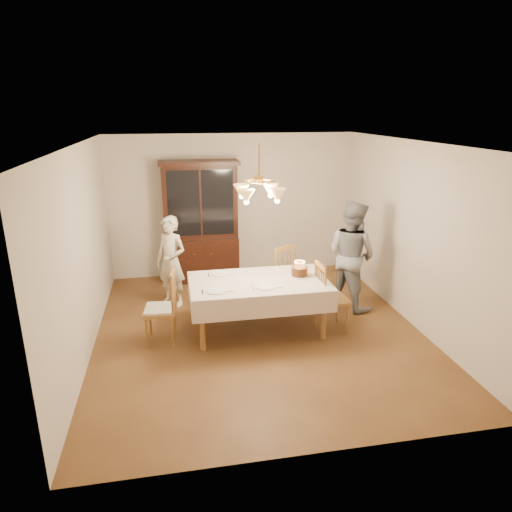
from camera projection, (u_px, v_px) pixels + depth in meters
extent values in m
plane|color=#553318|center=(259.00, 330.00, 6.51)|extent=(5.00, 5.00, 0.00)
plane|color=white|center=(259.00, 143.00, 5.71)|extent=(5.00, 5.00, 0.00)
plane|color=beige|center=(233.00, 206.00, 8.45)|extent=(4.50, 0.00, 4.50)
plane|color=beige|center=(316.00, 326.00, 3.78)|extent=(4.50, 0.00, 4.50)
plane|color=beige|center=(83.00, 252.00, 5.72)|extent=(0.00, 5.00, 5.00)
plane|color=beige|center=(413.00, 235.00, 6.51)|extent=(0.00, 5.00, 5.00)
cube|color=brown|center=(259.00, 282.00, 6.29)|extent=(1.80, 1.00, 0.04)
cube|color=beige|center=(259.00, 281.00, 6.28)|extent=(1.90, 1.10, 0.01)
cylinder|color=brown|center=(202.00, 325.00, 5.87)|extent=(0.07, 0.07, 0.71)
cylinder|color=brown|center=(324.00, 315.00, 6.16)|extent=(0.07, 0.07, 0.71)
cylinder|color=brown|center=(198.00, 300.00, 6.65)|extent=(0.07, 0.07, 0.71)
cylinder|color=brown|center=(306.00, 292.00, 6.94)|extent=(0.07, 0.07, 0.71)
cube|color=black|center=(202.00, 258.00, 8.37)|extent=(1.30, 0.50, 0.80)
cube|color=black|center=(200.00, 201.00, 8.09)|extent=(1.30, 0.40, 1.30)
cube|color=black|center=(201.00, 203.00, 7.90)|extent=(1.14, 0.01, 1.14)
cube|color=black|center=(199.00, 163.00, 7.83)|extent=(1.38, 0.54, 0.06)
cube|color=brown|center=(278.00, 276.00, 7.31)|extent=(0.57, 0.56, 0.05)
cube|color=brown|center=(286.00, 248.00, 7.00)|extent=(0.38, 0.19, 0.06)
cylinder|color=brown|center=(280.00, 284.00, 7.62)|extent=(0.04, 0.04, 0.43)
cylinder|color=brown|center=(262.00, 289.00, 7.43)|extent=(0.04, 0.04, 0.43)
cylinder|color=brown|center=(293.00, 291.00, 7.35)|extent=(0.04, 0.04, 0.43)
cylinder|color=brown|center=(275.00, 296.00, 7.16)|extent=(0.04, 0.04, 0.43)
cube|color=brown|center=(160.00, 311.00, 6.08)|extent=(0.46, 0.48, 0.05)
cube|color=brown|center=(172.00, 274.00, 5.93)|extent=(0.07, 0.40, 0.06)
cylinder|color=brown|center=(150.00, 321.00, 6.30)|extent=(0.04, 0.04, 0.43)
cylinder|color=brown|center=(147.00, 333.00, 5.96)|extent=(0.04, 0.04, 0.43)
cylinder|color=brown|center=(175.00, 320.00, 6.33)|extent=(0.04, 0.04, 0.43)
cylinder|color=brown|center=(173.00, 332.00, 5.99)|extent=(0.04, 0.04, 0.43)
cube|color=beige|center=(160.00, 308.00, 6.06)|extent=(0.42, 0.43, 0.03)
cube|color=brown|center=(332.00, 300.00, 6.42)|extent=(0.43, 0.45, 0.05)
cube|color=brown|center=(321.00, 266.00, 6.22)|extent=(0.05, 0.40, 0.06)
cylinder|color=brown|center=(347.00, 319.00, 6.36)|extent=(0.04, 0.04, 0.43)
cylinder|color=brown|center=(338.00, 309.00, 6.69)|extent=(0.04, 0.04, 0.43)
cylinder|color=brown|center=(324.00, 322.00, 6.29)|extent=(0.04, 0.04, 0.43)
cylinder|color=brown|center=(316.00, 311.00, 6.62)|extent=(0.04, 0.04, 0.43)
imported|color=#EFE3CA|center=(171.00, 261.00, 7.17)|extent=(0.63, 0.60, 1.45)
imported|color=slate|center=(351.00, 255.00, 7.06)|extent=(0.97, 1.04, 1.70)
cylinder|color=white|center=(299.00, 276.00, 6.44)|extent=(0.30, 0.30, 0.01)
cylinder|color=#3C1E0D|center=(299.00, 271.00, 6.42)|extent=(0.23, 0.23, 0.12)
cylinder|color=#598CD8|center=(304.00, 264.00, 6.40)|extent=(0.01, 0.01, 0.07)
sphere|color=#FFB23F|center=(304.00, 262.00, 6.39)|extent=(0.01, 0.01, 0.01)
cylinder|color=pink|center=(303.00, 264.00, 6.43)|extent=(0.01, 0.01, 0.07)
sphere|color=#FFB23F|center=(304.00, 261.00, 6.42)|extent=(0.01, 0.01, 0.01)
cylinder|color=#EACC66|center=(302.00, 263.00, 6.45)|extent=(0.01, 0.01, 0.07)
sphere|color=#FFB23F|center=(302.00, 261.00, 6.43)|extent=(0.01, 0.01, 0.01)
cylinder|color=#598CD8|center=(300.00, 263.00, 6.46)|extent=(0.01, 0.01, 0.07)
sphere|color=#FFB23F|center=(300.00, 260.00, 6.44)|extent=(0.01, 0.01, 0.01)
cylinder|color=pink|center=(298.00, 263.00, 6.46)|extent=(0.01, 0.01, 0.07)
sphere|color=#FFB23F|center=(298.00, 260.00, 6.44)|extent=(0.01, 0.01, 0.01)
cylinder|color=#EACC66|center=(297.00, 263.00, 6.45)|extent=(0.01, 0.01, 0.07)
sphere|color=#FFB23F|center=(297.00, 261.00, 6.43)|extent=(0.01, 0.01, 0.01)
cylinder|color=#598CD8|center=(295.00, 264.00, 6.43)|extent=(0.01, 0.01, 0.07)
sphere|color=#FFB23F|center=(295.00, 261.00, 6.42)|extent=(0.01, 0.01, 0.01)
cylinder|color=pink|center=(295.00, 264.00, 6.41)|extent=(0.01, 0.01, 0.07)
sphere|color=#FFB23F|center=(295.00, 262.00, 6.39)|extent=(0.01, 0.01, 0.01)
cylinder|color=#EACC66|center=(295.00, 265.00, 6.38)|extent=(0.01, 0.01, 0.07)
sphere|color=#FFB23F|center=(295.00, 262.00, 6.37)|extent=(0.01, 0.01, 0.01)
cylinder|color=#598CD8|center=(296.00, 265.00, 6.36)|extent=(0.01, 0.01, 0.07)
sphere|color=#FFB23F|center=(296.00, 263.00, 6.34)|extent=(0.01, 0.01, 0.01)
cylinder|color=pink|center=(297.00, 266.00, 6.34)|extent=(0.01, 0.01, 0.07)
sphere|color=#FFB23F|center=(297.00, 263.00, 6.33)|extent=(0.01, 0.01, 0.01)
cylinder|color=#EACC66|center=(299.00, 266.00, 6.33)|extent=(0.01, 0.01, 0.07)
sphere|color=#FFB23F|center=(299.00, 263.00, 6.32)|extent=(0.01, 0.01, 0.01)
cylinder|color=#598CD8|center=(301.00, 266.00, 6.33)|extent=(0.01, 0.01, 0.07)
sphere|color=#FFB23F|center=(301.00, 263.00, 6.32)|extent=(0.01, 0.01, 0.01)
cylinder|color=pink|center=(303.00, 266.00, 6.34)|extent=(0.01, 0.01, 0.07)
sphere|color=#FFB23F|center=(303.00, 263.00, 6.33)|extent=(0.01, 0.01, 0.01)
cylinder|color=#EACC66|center=(304.00, 265.00, 6.36)|extent=(0.01, 0.01, 0.07)
sphere|color=#FFB23F|center=(304.00, 263.00, 6.34)|extent=(0.01, 0.01, 0.01)
cylinder|color=#598CD8|center=(305.00, 265.00, 6.38)|extent=(0.01, 0.01, 0.07)
sphere|color=#FFB23F|center=(305.00, 262.00, 6.37)|extent=(0.01, 0.01, 0.01)
cylinder|color=white|center=(216.00, 291.00, 5.91)|extent=(0.26, 0.26, 0.02)
cube|color=silver|center=(203.00, 292.00, 5.88)|extent=(0.01, 0.16, 0.01)
cube|color=beige|center=(230.00, 290.00, 5.94)|extent=(0.10, 0.10, 0.01)
cylinder|color=white|center=(266.00, 287.00, 6.04)|extent=(0.26, 0.26, 0.02)
cube|color=silver|center=(253.00, 288.00, 6.01)|extent=(0.02, 0.16, 0.01)
cube|color=beige|center=(279.00, 286.00, 6.07)|extent=(0.10, 0.10, 0.01)
cylinder|color=white|center=(220.00, 274.00, 6.52)|extent=(0.24, 0.24, 0.02)
cube|color=silver|center=(209.00, 275.00, 6.49)|extent=(0.01, 0.16, 0.01)
cube|color=beige|center=(232.00, 273.00, 6.55)|extent=(0.10, 0.10, 0.01)
cylinder|color=#BF8C3F|center=(259.00, 160.00, 5.77)|extent=(0.02, 0.02, 0.40)
cylinder|color=#BF8C3F|center=(259.00, 179.00, 5.85)|extent=(0.12, 0.12, 0.10)
cone|color=#D8994C|center=(270.00, 190.00, 6.13)|extent=(0.22, 0.22, 0.18)
sphere|color=#FFD899|center=(270.00, 195.00, 6.15)|extent=(0.07, 0.07, 0.07)
cone|color=#D8994C|center=(241.00, 191.00, 6.06)|extent=(0.22, 0.22, 0.18)
sphere|color=#FFD899|center=(241.00, 196.00, 6.08)|extent=(0.07, 0.07, 0.07)
cone|color=#D8994C|center=(246.00, 197.00, 5.69)|extent=(0.22, 0.22, 0.18)
sphere|color=#FFD899|center=(246.00, 202.00, 5.71)|extent=(0.07, 0.07, 0.07)
cone|color=#D8994C|center=(277.00, 195.00, 5.76)|extent=(0.22, 0.22, 0.18)
sphere|color=#FFD899|center=(277.00, 201.00, 5.78)|extent=(0.07, 0.07, 0.07)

